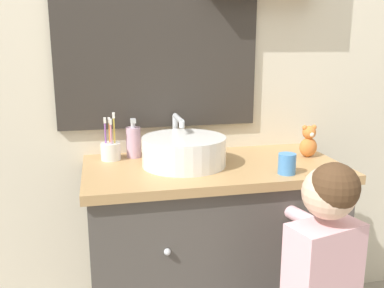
{
  "coord_description": "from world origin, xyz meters",
  "views": [
    {
      "loc": [
        -0.43,
        -1.22,
        1.27
      ],
      "look_at": [
        -0.1,
        0.29,
        0.9
      ],
      "focal_mm": 40.0,
      "sensor_mm": 36.0,
      "label": 1
    }
  ],
  "objects_px": {
    "child_figure": "(321,286)",
    "drinking_cup": "(287,164)",
    "teddy_bear": "(309,142)",
    "soap_dispenser": "(133,142)",
    "sink_basin": "(184,150)",
    "toothbrush_holder": "(111,150)"
  },
  "relations": [
    {
      "from": "teddy_bear",
      "to": "soap_dispenser",
      "type": "bearing_deg",
      "value": 167.94
    },
    {
      "from": "soap_dispenser",
      "to": "teddy_bear",
      "type": "xyz_separation_m",
      "value": [
        0.72,
        -0.15,
        -0.0
      ]
    },
    {
      "from": "toothbrush_holder",
      "to": "teddy_bear",
      "type": "bearing_deg",
      "value": -9.24
    },
    {
      "from": "teddy_bear",
      "to": "drinking_cup",
      "type": "bearing_deg",
      "value": -132.96
    },
    {
      "from": "sink_basin",
      "to": "teddy_bear",
      "type": "relative_size",
      "value": 2.78
    },
    {
      "from": "toothbrush_holder",
      "to": "child_figure",
      "type": "xyz_separation_m",
      "value": [
        0.61,
        -0.65,
        -0.31
      ]
    },
    {
      "from": "toothbrush_holder",
      "to": "sink_basin",
      "type": "bearing_deg",
      "value": -26.28
    },
    {
      "from": "teddy_bear",
      "to": "drinking_cup",
      "type": "xyz_separation_m",
      "value": [
        -0.19,
        -0.2,
        -0.03
      ]
    },
    {
      "from": "teddy_bear",
      "to": "drinking_cup",
      "type": "relative_size",
      "value": 1.79
    },
    {
      "from": "child_figure",
      "to": "sink_basin",
      "type": "bearing_deg",
      "value": 122.57
    },
    {
      "from": "child_figure",
      "to": "drinking_cup",
      "type": "height_order",
      "value": "child_figure"
    },
    {
      "from": "sink_basin",
      "to": "drinking_cup",
      "type": "height_order",
      "value": "sink_basin"
    },
    {
      "from": "child_figure",
      "to": "soap_dispenser",
      "type": "bearing_deg",
      "value": 127.24
    },
    {
      "from": "sink_basin",
      "to": "soap_dispenser",
      "type": "distance_m",
      "value": 0.24
    },
    {
      "from": "toothbrush_holder",
      "to": "drinking_cup",
      "type": "xyz_separation_m",
      "value": [
        0.62,
        -0.33,
        -0.0
      ]
    },
    {
      "from": "toothbrush_holder",
      "to": "drinking_cup",
      "type": "height_order",
      "value": "toothbrush_holder"
    },
    {
      "from": "sink_basin",
      "to": "soap_dispenser",
      "type": "bearing_deg",
      "value": 139.12
    },
    {
      "from": "drinking_cup",
      "to": "soap_dispenser",
      "type": "bearing_deg",
      "value": 146.01
    },
    {
      "from": "sink_basin",
      "to": "toothbrush_holder",
      "type": "distance_m",
      "value": 0.31
    },
    {
      "from": "sink_basin",
      "to": "child_figure",
      "type": "xyz_separation_m",
      "value": [
        0.33,
        -0.52,
        -0.32
      ]
    },
    {
      "from": "toothbrush_holder",
      "to": "teddy_bear",
      "type": "relative_size",
      "value": 1.43
    },
    {
      "from": "drinking_cup",
      "to": "sink_basin",
      "type": "bearing_deg",
      "value": 150.22
    }
  ]
}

